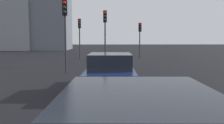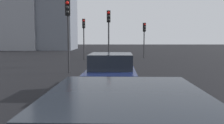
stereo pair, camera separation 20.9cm
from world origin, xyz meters
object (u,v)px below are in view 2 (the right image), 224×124
(traffic_light_near_right, at_px, (68,21))
(traffic_light_far_right, at_px, (144,33))
(car_navy_lead, at_px, (111,72))
(traffic_light_far_left, at_px, (84,30))
(traffic_light_near_left, at_px, (109,26))

(traffic_light_near_right, height_order, traffic_light_far_right, traffic_light_near_right)
(traffic_light_near_right, bearing_deg, car_navy_lead, 27.17)
(car_navy_lead, relative_size, traffic_light_far_left, 1.11)
(car_navy_lead, distance_m, traffic_light_far_left, 14.35)
(traffic_light_near_left, height_order, traffic_light_far_right, traffic_light_near_left)
(traffic_light_far_left, bearing_deg, traffic_light_near_right, -7.44)
(car_navy_lead, relative_size, traffic_light_near_left, 1.04)
(car_navy_lead, distance_m, traffic_light_far_right, 15.99)
(car_navy_lead, distance_m, traffic_light_near_right, 5.85)
(traffic_light_near_left, relative_size, traffic_light_far_left, 1.07)
(car_navy_lead, bearing_deg, traffic_light_far_left, 12.86)
(traffic_light_near_right, distance_m, traffic_light_far_left, 9.23)
(traffic_light_near_left, height_order, traffic_light_near_right, traffic_light_near_right)
(traffic_light_near_left, distance_m, traffic_light_far_right, 7.24)
(traffic_light_far_left, bearing_deg, car_navy_lead, 2.58)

